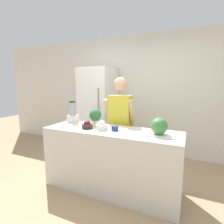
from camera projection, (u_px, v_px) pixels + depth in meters
name	position (u px, v px, depth m)	size (l,w,h in m)	color
ground_plane	(101.00, 201.00, 2.33)	(14.00, 14.00, 0.00)	tan
wall_back	(142.00, 95.00, 3.89)	(8.00, 0.06, 2.60)	silver
counter_island	(111.00, 160.00, 2.54)	(1.95, 0.62, 0.90)	beige
refrigerator	(98.00, 111.00, 3.93)	(0.68, 0.74, 1.89)	white
person	(120.00, 125.00, 2.96)	(0.50, 0.26, 1.66)	#4C608C
cutting_board	(161.00, 135.00, 2.20)	(0.33, 0.27, 0.01)	white
watermelon	(159.00, 126.00, 2.18)	(0.21, 0.21, 0.21)	#3D7F3D
bowl_cherries	(87.00, 125.00, 2.54)	(0.16, 0.16, 0.12)	#2D231E
bowl_cream	(102.00, 126.00, 2.46)	(0.17, 0.17, 0.13)	white
bowl_small_blue	(115.00, 128.00, 2.42)	(0.10, 0.10, 0.07)	navy
blender	(73.00, 113.00, 2.96)	(0.15, 0.15, 0.36)	silver
potted_plant	(95.00, 116.00, 2.70)	(0.19, 0.19, 0.26)	beige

